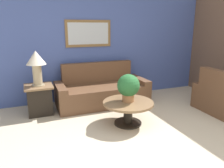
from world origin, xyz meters
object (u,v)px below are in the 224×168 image
at_px(couch_main, 102,91).
at_px(coffee_table, 128,108).
at_px(potted_plant_on_table, 128,87).
at_px(side_table, 40,99).
at_px(table_lamp, 36,62).

relative_size(couch_main, coffee_table, 2.25).
bearing_deg(coffee_table, couch_main, 94.33).
bearing_deg(potted_plant_on_table, coffee_table, -108.58).
height_order(side_table, potted_plant_on_table, potted_plant_on_table).
relative_size(coffee_table, side_table, 1.54).
height_order(couch_main, potted_plant_on_table, potted_plant_on_table).
distance_m(coffee_table, potted_plant_on_table, 0.39).
relative_size(couch_main, table_lamp, 2.96).
xyz_separation_m(couch_main, side_table, (-1.35, -0.09, 0.01)).
bearing_deg(table_lamp, coffee_table, -37.30).
xyz_separation_m(couch_main, coffee_table, (0.09, -1.19, 0.02)).
bearing_deg(couch_main, coffee_table, -85.67).
bearing_deg(coffee_table, table_lamp, 142.70).
height_order(coffee_table, side_table, side_table).
bearing_deg(potted_plant_on_table, side_table, 143.45).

